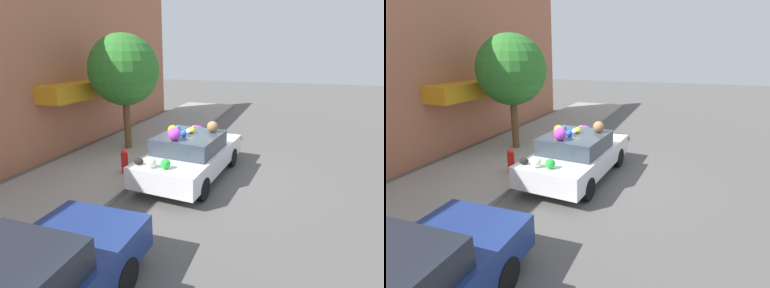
% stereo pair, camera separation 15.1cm
% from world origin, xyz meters
% --- Properties ---
extents(ground_plane, '(60.00, 60.00, 0.00)m').
position_xyz_m(ground_plane, '(0.00, 0.00, 0.00)').
color(ground_plane, '#565451').
extents(sidewalk_curb, '(24.00, 3.20, 0.13)m').
position_xyz_m(sidewalk_curb, '(0.00, 2.70, 0.06)').
color(sidewalk_curb, gray).
rests_on(sidewalk_curb, ground).
extents(building_facade, '(18.00, 1.20, 6.27)m').
position_xyz_m(building_facade, '(0.08, 4.92, 3.08)').
color(building_facade, '#B26B4C').
rests_on(building_facade, ground).
extents(street_tree, '(2.39, 2.39, 3.95)m').
position_xyz_m(street_tree, '(1.44, 2.80, 2.87)').
color(street_tree, brown).
rests_on(street_tree, sidewalk_curb).
extents(fire_hydrant, '(0.20, 0.20, 0.70)m').
position_xyz_m(fire_hydrant, '(-0.68, 1.65, 0.47)').
color(fire_hydrant, red).
rests_on(fire_hydrant, sidewalk_curb).
extents(art_car, '(4.13, 2.10, 1.61)m').
position_xyz_m(art_car, '(-0.03, -0.14, 0.69)').
color(art_car, silver).
rests_on(art_car, ground).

